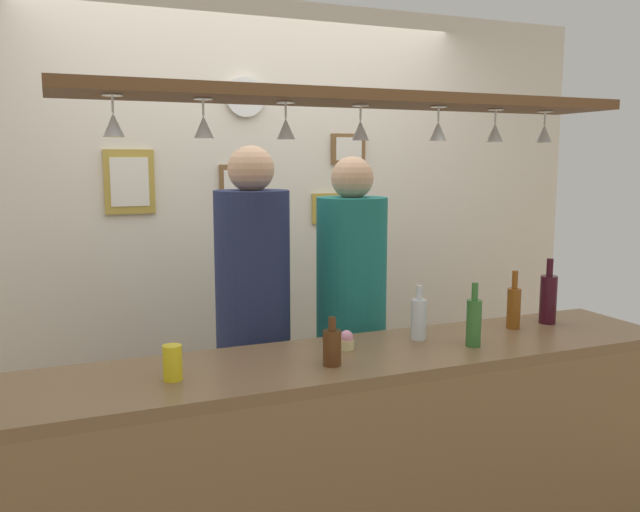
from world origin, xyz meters
TOP-DOWN VIEW (x-y plane):
  - back_wall at (0.00, 1.10)m, footprint 4.40×0.06m
  - bar_counter at (0.00, -0.50)m, footprint 2.70×0.55m
  - overhead_glass_rack at (0.00, -0.30)m, footprint 2.20×0.36m
  - hanging_wineglass_far_left at (-0.90, -0.35)m, footprint 0.07×0.07m
  - hanging_wineglass_left at (-0.60, -0.33)m, footprint 0.07×0.07m
  - hanging_wineglass_center_left at (-0.30, -0.30)m, footprint 0.07×0.07m
  - hanging_wineglass_center at (0.01, -0.28)m, footprint 0.07×0.07m
  - hanging_wineglass_center_right at (0.31, -0.35)m, footprint 0.07×0.07m
  - hanging_wineglass_right at (0.61, -0.31)m, footprint 0.07×0.07m
  - hanging_wineglass_far_right at (0.87, -0.30)m, footprint 0.07×0.07m
  - person_middle_navy_shirt at (-0.27, 0.26)m, footprint 0.34×0.34m
  - person_right_teal_shirt at (0.23, 0.26)m, footprint 0.34×0.34m
  - bottle_beer_green_import at (0.45, -0.43)m, footprint 0.06×0.06m
  - bottle_beer_brown_stubby at (-0.18, -0.44)m, footprint 0.07×0.07m
  - bottle_wine_dark_red at (0.99, -0.25)m, footprint 0.08×0.08m
  - bottle_beer_amber_tall at (0.78, -0.26)m, footprint 0.06×0.06m
  - bottle_soda_clear at (0.29, -0.26)m, footprint 0.06×0.06m
  - drink_can at (-0.74, -0.39)m, footprint 0.07×0.07m
  - cupcake at (-0.04, -0.28)m, footprint 0.06×0.06m
  - picture_frame_crest at (-0.12, 1.06)m, footprint 0.18×0.02m
  - picture_frame_caricature at (-0.70, 1.06)m, footprint 0.26×0.02m
  - picture_frame_lower_pair at (0.50, 1.06)m, footprint 0.30×0.02m
  - picture_frame_upper_small at (0.58, 1.06)m, footprint 0.22×0.02m
  - wall_clock at (-0.06, 1.05)m, footprint 0.22×0.03m

SIDE VIEW (x-z plane):
  - bar_counter at x=0.00m, z-range 0.17..1.14m
  - cupcake at x=-0.04m, z-range 0.96..1.04m
  - drink_can at x=-0.74m, z-range 0.96..1.09m
  - bottle_beer_brown_stubby at x=-0.18m, z-range 0.94..1.12m
  - person_right_teal_shirt at x=0.23m, z-range 0.18..1.90m
  - bottle_soda_clear at x=0.29m, z-range 0.94..1.17m
  - bottle_beer_amber_tall at x=0.78m, z-range 0.93..1.19m
  - bottle_beer_green_import at x=0.45m, z-range 0.94..1.20m
  - person_middle_navy_shirt at x=-0.27m, z-range 0.19..1.96m
  - bottle_wine_dark_red at x=0.99m, z-range 0.93..1.23m
  - back_wall at x=0.00m, z-range 0.00..2.60m
  - picture_frame_lower_pair at x=0.50m, z-range 1.33..1.51m
  - picture_frame_crest at x=-0.12m, z-range 1.42..1.68m
  - picture_frame_caricature at x=-0.70m, z-range 1.42..1.76m
  - picture_frame_upper_small at x=0.58m, z-range 1.68..1.86m
  - hanging_wineglass_far_left at x=-0.90m, z-range 1.76..1.89m
  - hanging_wineglass_left at x=-0.60m, z-range 1.76..1.89m
  - hanging_wineglass_center_left at x=-0.30m, z-range 1.76..1.89m
  - hanging_wineglass_center at x=0.01m, z-range 1.76..1.89m
  - hanging_wineglass_center_right at x=0.31m, z-range 1.76..1.89m
  - hanging_wineglass_right at x=0.61m, z-range 1.76..1.89m
  - hanging_wineglass_far_right at x=0.87m, z-range 1.76..1.89m
  - overhead_glass_rack at x=0.00m, z-range 1.91..1.95m
  - wall_clock at x=-0.06m, z-range 1.94..2.16m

